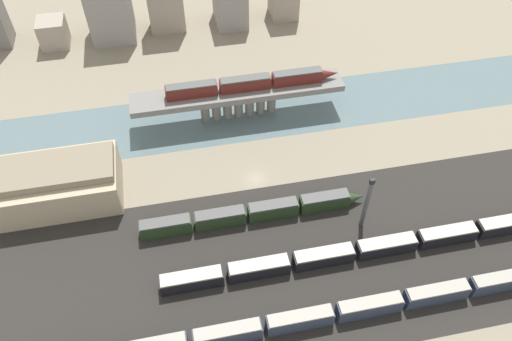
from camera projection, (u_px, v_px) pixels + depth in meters
The scene contains 13 objects.
ground_plane at pixel (256, 179), 118.53m from camera, with size 400.00×400.00×0.00m, color gray.
railbed_yard at pixel (278, 265), 102.83m from camera, with size 280.00×42.00×0.01m, color #282623.
river_water at pixel (239, 115), 133.58m from camera, with size 320.00×20.75×0.01m, color slate.
bridge at pixel (238, 96), 128.63m from camera, with size 54.82×7.92×8.60m.
train_on_bridge at pixel (251, 83), 126.38m from camera, with size 44.80×2.88×3.48m.
train_yard_near at pixel (307, 319), 92.93m from camera, with size 98.86×2.75×3.91m.
train_yard_mid at pixel (394, 245), 104.04m from camera, with size 98.31×3.14×3.59m.
train_yard_far at pixel (252, 213), 109.27m from camera, with size 50.32×2.98×4.02m.
warehouse_building at pixel (56, 183), 111.08m from camera, with size 27.51×15.52×10.38m.
signal_tower at pixel (366, 204), 104.08m from camera, with size 1.00×0.94×15.14m.
city_block_left at pixel (53, 33), 152.34m from camera, with size 8.10×8.39×8.51m, color gray.
city_block_center at pixel (110, 9), 152.67m from camera, with size 12.93×15.33×17.85m, color gray.
city_block_far_right at pixel (230, 3), 159.20m from camera, with size 9.82×13.51×13.21m, color gray.
Camera 1 is at (-15.18, -76.09, 89.62)m, focal length 35.00 mm.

